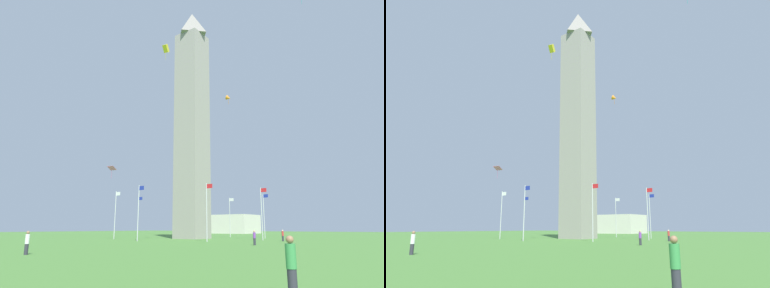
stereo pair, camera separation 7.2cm
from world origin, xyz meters
TOP-DOWN VIEW (x-y plane):
  - ground_plane at (0.00, 0.00)m, footprint 260.00×260.00m
  - obelisk_monument at (0.00, 0.00)m, footprint 5.24×5.24m
  - flagpole_n at (14.29, 0.00)m, footprint 1.12×0.14m
  - flagpole_ne at (10.12, 10.07)m, footprint 1.12×0.14m
  - flagpole_e at (0.06, 14.24)m, footprint 1.12×0.14m
  - flagpole_se at (-10.01, 10.07)m, footprint 1.12×0.14m
  - flagpole_s at (-14.18, 0.00)m, footprint 1.12×0.14m
  - flagpole_sw at (-10.01, -10.07)m, footprint 1.12×0.14m
  - flagpole_w at (0.06, -14.24)m, footprint 1.12×0.14m
  - flagpole_nw at (10.12, -10.07)m, footprint 1.12×0.14m
  - person_purple_shirt at (19.96, -14.76)m, footprint 0.32×0.32m
  - person_green_shirt at (34.52, -42.11)m, footprint 0.32×0.32m
  - person_white_shirt at (12.29, -38.33)m, footprint 0.32×0.32m
  - person_red_shirt at (18.29, -1.66)m, footprint 0.32×0.32m
  - kite_yellow_box at (6.72, -16.20)m, footprint 0.94×1.38m
  - kite_orange_delta at (8.97, -0.71)m, footprint 1.25×1.09m
  - kite_pink_diamond at (-6.99, -14.06)m, footprint 1.52×1.44m
  - distant_building at (-25.81, 56.25)m, footprint 21.41×12.78m

SIDE VIEW (x-z plane):
  - ground_plane at x=0.00m, z-range 0.00..0.00m
  - person_red_shirt at x=18.29m, z-range -0.01..1.69m
  - person_purple_shirt at x=19.96m, z-range -0.01..1.70m
  - person_white_shirt at x=12.29m, z-range 0.00..1.76m
  - person_green_shirt at x=34.52m, z-range 0.00..1.77m
  - distant_building at x=-25.81m, z-range 0.00..6.40m
  - flagpole_n at x=14.29m, z-range 0.39..8.93m
  - flagpole_ne at x=10.12m, z-range 0.39..8.93m
  - flagpole_e at x=0.06m, z-range 0.39..8.93m
  - flagpole_se at x=-10.01m, z-range 0.39..8.93m
  - flagpole_s at x=-14.18m, z-range 0.39..8.93m
  - flagpole_sw at x=-10.01m, z-range 0.39..8.93m
  - flagpole_w at x=0.06m, z-range 0.39..8.93m
  - flagpole_nw at x=10.12m, z-range 0.39..8.93m
  - kite_pink_diamond at x=-6.99m, z-range 10.96..13.04m
  - obelisk_monument at x=0.00m, z-range 0.00..47.62m
  - kite_orange_delta at x=8.97m, z-range 24.71..26.51m
  - kite_yellow_box at x=6.72m, z-range 28.19..30.78m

